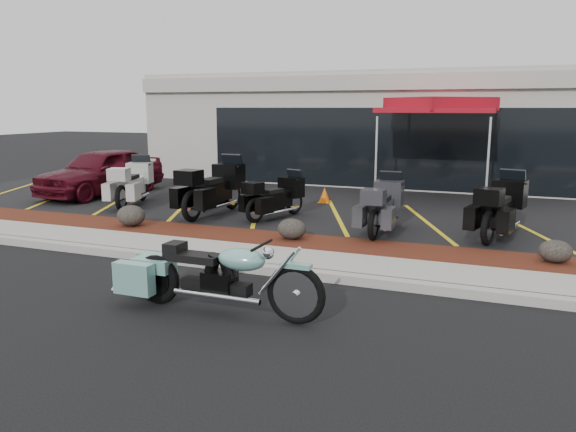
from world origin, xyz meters
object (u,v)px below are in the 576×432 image
at_px(parked_car, 101,172).
at_px(touring_white, 142,178).
at_px(popup_canopy, 439,107).
at_px(hero_cruiser, 296,285).
at_px(traffic_cone, 325,195).

bearing_deg(parked_car, touring_white, -8.07).
xyz_separation_m(touring_white, popup_canopy, (7.83, 3.54, 2.00)).
bearing_deg(popup_canopy, hero_cruiser, -85.22).
distance_m(hero_cruiser, parked_car, 11.74).
xyz_separation_m(hero_cruiser, traffic_cone, (-2.31, 8.46, -0.17)).
bearing_deg(popup_canopy, touring_white, -148.13).
relative_size(parked_car, popup_canopy, 1.20).
bearing_deg(popup_canopy, parked_car, -154.90).
distance_m(parked_car, popup_canopy, 10.32).
xyz_separation_m(hero_cruiser, touring_white, (-7.33, 6.85, 0.28)).
bearing_deg(parked_car, traffic_cone, 15.98).
xyz_separation_m(touring_white, traffic_cone, (5.01, 1.60, -0.45)).
distance_m(touring_white, traffic_cone, 5.28).
relative_size(touring_white, parked_car, 0.54).
height_order(traffic_cone, popup_canopy, popup_canopy).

